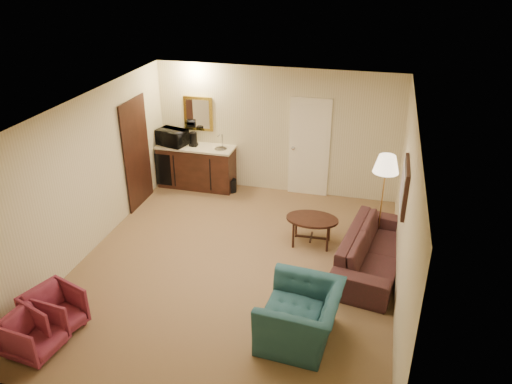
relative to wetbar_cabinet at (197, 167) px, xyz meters
The scene contains 12 objects.
ground 3.21m from the wetbar_cabinet, 58.76° to the right, with size 6.00×6.00×0.00m, color olive.
room_walls 2.79m from the wetbar_cabinet, 51.47° to the right, with size 5.02×6.01×2.61m.
wetbar_cabinet is the anchor object (origin of this frame).
sofa 4.38m from the wetbar_cabinet, 29.85° to the right, with size 2.22×0.65×0.87m, color black.
teal_armchair 5.03m from the wetbar_cabinet, 54.10° to the right, with size 1.12×0.73×0.98m, color #1F4A4F.
rose_chair_near 4.73m from the wetbar_cabinet, 93.03° to the right, with size 0.64×0.60×0.66m, color maroon.
rose_chair_far 5.15m from the wetbar_cabinet, 92.78° to the right, with size 0.61×0.57×0.63m, color maroon.
coffee_table 3.24m from the wetbar_cabinet, 32.16° to the right, with size 0.89×0.60×0.51m, color black.
floor_lamp 4.09m from the wetbar_cabinet, 18.92° to the right, with size 0.43×0.43×1.62m, color #BA8B3E.
waste_bin 0.85m from the wetbar_cabinet, ahead, with size 0.22×0.22×0.27m, color black.
microwave 0.83m from the wetbar_cabinet, behind, with size 0.60×0.33×0.41m, color black.
coffee_maker 0.61m from the wetbar_cabinet, 162.88° to the left, with size 0.16×0.16×0.29m, color black.
Camera 1 is at (2.01, -6.41, 4.63)m, focal length 35.00 mm.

